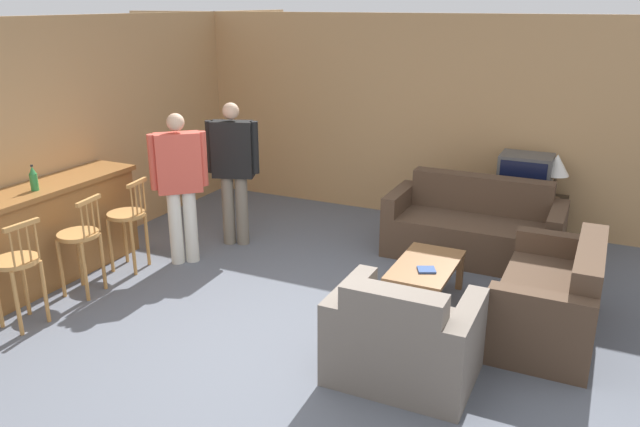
{
  "coord_description": "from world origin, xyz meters",
  "views": [
    {
      "loc": [
        2.17,
        -4.1,
        2.74
      ],
      "look_at": [
        -0.2,
        0.89,
        0.85
      ],
      "focal_mm": 35.0,
      "sensor_mm": 36.0,
      "label": 1
    }
  ],
  "objects_px": {
    "coffee_table": "(426,270)",
    "person_by_counter": "(180,181)",
    "bottle": "(34,179)",
    "tv_unit": "(520,218)",
    "bar_chair_mid": "(80,242)",
    "bar_chair_far": "(128,221)",
    "table_lamp": "(557,166)",
    "bar_chair_near": "(18,269)",
    "tv": "(525,176)",
    "loveseat_right": "(553,299)",
    "person_by_window": "(233,167)",
    "book_on_table": "(426,270)",
    "armchair_near": "(402,341)",
    "couch_far": "(474,229)"
  },
  "relations": [
    {
      "from": "coffee_table",
      "to": "person_by_counter",
      "type": "distance_m",
      "value": 2.74
    },
    {
      "from": "bottle",
      "to": "coffee_table",
      "type": "bearing_deg",
      "value": 19.36
    },
    {
      "from": "tv_unit",
      "to": "bar_chair_mid",
      "type": "bearing_deg",
      "value": -137.54
    },
    {
      "from": "bar_chair_far",
      "to": "table_lamp",
      "type": "xyz_separation_m",
      "value": [
        3.97,
        2.66,
        0.41
      ]
    },
    {
      "from": "bar_chair_far",
      "to": "tv_unit",
      "type": "relative_size",
      "value": 1.0
    },
    {
      "from": "bar_chair_near",
      "to": "tv",
      "type": "relative_size",
      "value": 1.69
    },
    {
      "from": "loveseat_right",
      "to": "bottle",
      "type": "distance_m",
      "value": 4.92
    },
    {
      "from": "coffee_table",
      "to": "table_lamp",
      "type": "relative_size",
      "value": 1.82
    },
    {
      "from": "bar_chair_mid",
      "to": "bar_chair_far",
      "type": "height_order",
      "value": "same"
    },
    {
      "from": "table_lamp",
      "to": "person_by_counter",
      "type": "xyz_separation_m",
      "value": [
        -3.56,
        -2.27,
        -0.03
      ]
    },
    {
      "from": "bar_chair_far",
      "to": "bar_chair_near",
      "type": "bearing_deg",
      "value": -89.99
    },
    {
      "from": "tv_unit",
      "to": "person_by_window",
      "type": "bearing_deg",
      "value": -152.79
    },
    {
      "from": "book_on_table",
      "to": "person_by_counter",
      "type": "height_order",
      "value": "person_by_counter"
    },
    {
      "from": "bar_chair_far",
      "to": "tv_unit",
      "type": "height_order",
      "value": "bar_chair_far"
    },
    {
      "from": "bar_chair_mid",
      "to": "loveseat_right",
      "type": "height_order",
      "value": "bar_chair_mid"
    },
    {
      "from": "bar_chair_near",
      "to": "book_on_table",
      "type": "relative_size",
      "value": 4.83
    },
    {
      "from": "tv",
      "to": "bottle",
      "type": "height_order",
      "value": "bottle"
    },
    {
      "from": "table_lamp",
      "to": "person_by_window",
      "type": "distance_m",
      "value": 3.69
    },
    {
      "from": "bar_chair_near",
      "to": "tv_unit",
      "type": "xyz_separation_m",
      "value": [
        3.63,
        4.04,
        -0.26
      ]
    },
    {
      "from": "bar_chair_mid",
      "to": "loveseat_right",
      "type": "xyz_separation_m",
      "value": [
        4.22,
        1.15,
        -0.23
      ]
    },
    {
      "from": "bar_chair_far",
      "to": "table_lamp",
      "type": "distance_m",
      "value": 4.8
    },
    {
      "from": "bar_chair_far",
      "to": "person_by_window",
      "type": "xyz_separation_m",
      "value": [
        0.61,
        1.11,
        0.4
      ]
    },
    {
      "from": "armchair_near",
      "to": "tv",
      "type": "relative_size",
      "value": 1.81
    },
    {
      "from": "bar_chair_mid",
      "to": "person_by_counter",
      "type": "height_order",
      "value": "person_by_counter"
    },
    {
      "from": "bar_chair_far",
      "to": "person_by_counter",
      "type": "bearing_deg",
      "value": 44.54
    },
    {
      "from": "bar_chair_mid",
      "to": "person_by_window",
      "type": "height_order",
      "value": "person_by_window"
    },
    {
      "from": "bar_chair_near",
      "to": "coffee_table",
      "type": "bearing_deg",
      "value": 32.25
    },
    {
      "from": "tv",
      "to": "tv_unit",
      "type": "bearing_deg",
      "value": 90.0
    },
    {
      "from": "bar_chair_near",
      "to": "person_by_counter",
      "type": "distance_m",
      "value": 1.86
    },
    {
      "from": "coffee_table",
      "to": "tv",
      "type": "xyz_separation_m",
      "value": [
        0.56,
        2.09,
        0.46
      ]
    },
    {
      "from": "bar_chair_mid",
      "to": "person_by_window",
      "type": "xyz_separation_m",
      "value": [
        0.61,
        1.77,
        0.4
      ]
    },
    {
      "from": "bottle",
      "to": "tv_unit",
      "type": "bearing_deg",
      "value": 39.11
    },
    {
      "from": "bar_chair_mid",
      "to": "person_by_window",
      "type": "bearing_deg",
      "value": 70.89
    },
    {
      "from": "bar_chair_near",
      "to": "bar_chair_far",
      "type": "relative_size",
      "value": 1.0
    },
    {
      "from": "person_by_counter",
      "to": "bar_chair_far",
      "type": "bearing_deg",
      "value": -135.46
    },
    {
      "from": "bar_chair_mid",
      "to": "coffee_table",
      "type": "bearing_deg",
      "value": 21.76
    },
    {
      "from": "bar_chair_near",
      "to": "person_by_window",
      "type": "xyz_separation_m",
      "value": [
        0.61,
        2.48,
        0.4
      ]
    },
    {
      "from": "couch_far",
      "to": "bottle",
      "type": "bearing_deg",
      "value": -144.98
    },
    {
      "from": "book_on_table",
      "to": "person_by_window",
      "type": "height_order",
      "value": "person_by_window"
    },
    {
      "from": "book_on_table",
      "to": "person_by_counter",
      "type": "distance_m",
      "value": 2.77
    },
    {
      "from": "tv",
      "to": "table_lamp",
      "type": "relative_size",
      "value": 1.09
    },
    {
      "from": "armchair_near",
      "to": "person_by_counter",
      "type": "xyz_separation_m",
      "value": [
        -2.87,
        1.13,
        0.61
      ]
    },
    {
      "from": "couch_far",
      "to": "bar_chair_far",
      "type": "bearing_deg",
      "value": -149.31
    },
    {
      "from": "bar_chair_far",
      "to": "loveseat_right",
      "type": "relative_size",
      "value": 0.64
    },
    {
      "from": "bar_chair_near",
      "to": "book_on_table",
      "type": "distance_m",
      "value": 3.6
    },
    {
      "from": "loveseat_right",
      "to": "tv_unit",
      "type": "distance_m",
      "value": 2.25
    },
    {
      "from": "book_on_table",
      "to": "bar_chair_far",
      "type": "bearing_deg",
      "value": -172.52
    },
    {
      "from": "loveseat_right",
      "to": "person_by_counter",
      "type": "bearing_deg",
      "value": -178.59
    },
    {
      "from": "bar_chair_near",
      "to": "table_lamp",
      "type": "bearing_deg",
      "value": 45.51
    },
    {
      "from": "tv_unit",
      "to": "person_by_window",
      "type": "distance_m",
      "value": 3.46
    }
  ]
}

